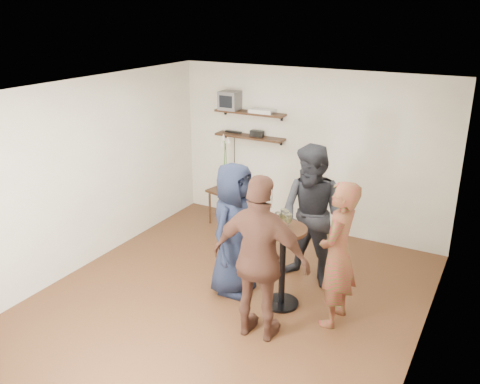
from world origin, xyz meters
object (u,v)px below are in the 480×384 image
person_navy (234,229)px  dvd_deck (262,111)px  crt_monitor (230,100)px  person_dark (313,217)px  radio (257,134)px  side_table (226,195)px  person_plaid (338,255)px  drinks_table (283,256)px  person_brown (260,260)px

person_navy → dvd_deck: bearing=19.4°
crt_monitor → person_navy: bearing=-59.3°
dvd_deck → person_dark: size_ratio=0.21×
radio → side_table: (-0.42, -0.32, -1.03)m
person_navy → person_plaid: bearing=-90.3°
drinks_table → dvd_deck: bearing=122.1°
crt_monitor → dvd_deck: (0.59, 0.00, -0.12)m
side_table → person_plaid: size_ratio=0.34×
crt_monitor → person_dark: 2.81m
drinks_table → person_brown: 0.73m
crt_monitor → person_dark: bearing=-36.5°
crt_monitor → dvd_deck: crt_monitor is taller
crt_monitor → drinks_table: bearing=-48.2°
dvd_deck → person_brown: dvd_deck is taller
person_dark → person_plaid: bearing=-41.5°
person_plaid → person_dark: size_ratio=0.92×
radio → person_brown: person_brown is taller
radio → person_navy: size_ratio=0.13×
side_table → drinks_table: 2.69m
radio → person_plaid: size_ratio=0.13×
person_navy → drinks_table: bearing=-90.0°
dvd_deck → person_brown: bearing=-63.7°
radio → person_dark: (1.59, -1.54, -0.58)m
crt_monitor → person_dark: crt_monitor is taller
crt_monitor → person_plaid: (2.66, -2.24, -1.16)m
person_brown → radio: bearing=-65.6°
person_plaid → person_navy: person_plaid is taller
drinks_table → person_brown: (0.04, -0.68, 0.28)m
person_dark → person_navy: size_ratio=1.09×
radio → person_plaid: person_plaid is taller
radio → person_brown: 3.32m
dvd_deck → person_plaid: dvd_deck is taller
crt_monitor → side_table: 1.57m
drinks_table → radio: bearing=123.8°
dvd_deck → person_navy: 2.53m
person_brown → person_dark: bearing=-96.3°
person_plaid → person_dark: (-0.57, 0.70, 0.08)m
drinks_table → side_table: bearing=135.1°
person_brown → side_table: bearing=-56.3°
radio → crt_monitor: bearing=180.0°
dvd_deck → drinks_table: size_ratio=0.39×
side_table → drinks_table: drinks_table is taller
person_navy → crt_monitor: bearing=32.2°
side_table → person_dark: 2.39m
person_plaid → person_brown: bearing=-42.2°
radio → drinks_table: radio is taller
drinks_table → person_dark: (0.11, 0.67, 0.28)m
radio → person_navy: (0.80, -2.20, -0.66)m
person_dark → person_navy: bearing=-131.2°
radio → dvd_deck: bearing=0.0°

